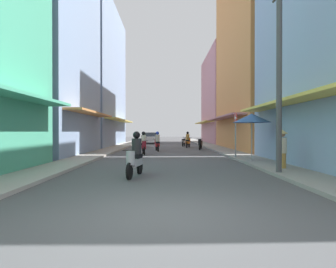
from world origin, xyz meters
name	(u,v)px	position (x,y,z in m)	size (l,w,h in m)	color
ground_plane	(166,148)	(0.00, 22.35, 0.00)	(115.93, 115.93, 0.00)	#4C4C4F
sidewalk_left	(119,147)	(-4.64, 22.35, 0.06)	(1.69, 60.70, 0.12)	#ADA89E
sidewalk_right	(214,147)	(4.64, 22.35, 0.06)	(1.69, 60.70, 0.12)	gray
building_left_mid	(40,47)	(-8.48, 13.79, 7.24)	(7.05, 9.16, 14.48)	#8CA5CC
building_left_far	(89,77)	(-8.48, 25.98, 7.56)	(7.05, 13.79, 15.13)	#8CA5CC
building_right_mid	(263,48)	(8.48, 19.47, 8.88)	(7.05, 12.65, 17.77)	#D88C4C
building_right_far	(230,99)	(8.48, 32.67, 5.96)	(7.05, 12.89, 11.92)	#B7727F
motorbike_green	(144,140)	(-2.34, 24.24, 0.70)	(0.56, 1.80, 1.58)	black
motorbike_maroon	(144,144)	(-1.55, 14.22, 0.70)	(0.56, 1.80, 1.58)	black
motorbike_white	(184,141)	(1.89, 25.13, 0.50)	(0.63, 1.79, 0.96)	black
motorbike_silver	(135,156)	(-1.07, 4.55, 0.70)	(0.60, 1.80, 1.58)	black
motorbike_red	(157,142)	(-0.72, 17.44, 0.70)	(0.57, 1.80, 1.58)	black
motorbike_black	(200,144)	(2.97, 19.35, 0.50)	(0.65, 1.78, 0.96)	black
motorbike_orange	(188,140)	(2.13, 22.51, 0.70)	(0.67, 1.77, 1.58)	black
parked_car	(150,138)	(-2.19, 32.16, 0.74)	(2.07, 4.22, 1.45)	silver
pedestrian_foreground	(282,148)	(4.62, 5.92, 0.93)	(0.44, 0.44, 1.65)	#BF8C3F
vendor_umbrella	(252,118)	(4.32, 8.95, 2.25)	(1.87, 1.87, 2.48)	#99999E
utility_pole	(279,74)	(4.04, 4.81, 3.61)	(0.20, 1.20, 7.06)	#4C4C4F
street_sign_no_entry	(236,129)	(3.94, 10.76, 1.72)	(0.07, 0.60, 2.65)	gray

